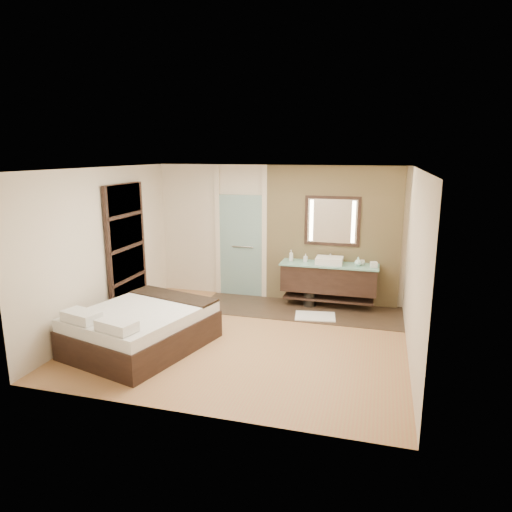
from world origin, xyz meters
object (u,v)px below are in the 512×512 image
(mirror_unit, at_px, (332,221))
(bed, at_px, (142,328))
(vanity, at_px, (329,278))
(waste_bin, at_px, (309,299))

(mirror_unit, distance_m, bed, 4.08)
(vanity, distance_m, waste_bin, 0.57)
(bed, distance_m, waste_bin, 3.39)
(vanity, relative_size, bed, 0.79)
(vanity, relative_size, waste_bin, 6.50)
(mirror_unit, bearing_deg, waste_bin, -139.24)
(mirror_unit, relative_size, bed, 0.45)
(mirror_unit, bearing_deg, vanity, -90.00)
(vanity, relative_size, mirror_unit, 1.75)
(bed, bearing_deg, vanity, 61.57)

